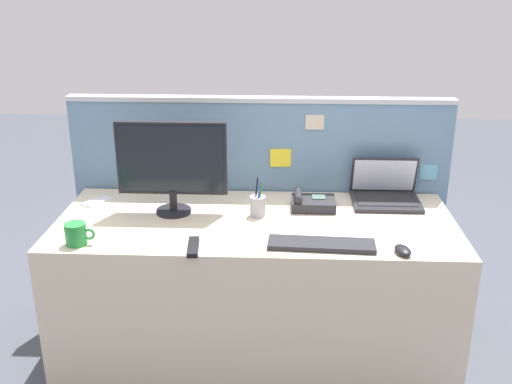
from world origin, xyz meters
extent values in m
plane|color=#424751|center=(0.00, 0.00, 0.00)|extent=(10.00, 10.00, 0.00)
cube|color=beige|center=(0.00, 0.00, 0.36)|extent=(1.84, 0.76, 0.71)
cube|color=#6084A3|center=(0.00, 0.42, 0.59)|extent=(1.95, 0.06, 1.18)
cube|color=#B7BAC1|center=(0.00, 0.42, 1.19)|extent=(1.95, 0.07, 0.02)
cube|color=beige|center=(0.28, 0.39, 1.08)|extent=(0.09, 0.01, 0.07)
cube|color=#66ADD1|center=(0.87, 0.39, 0.83)|extent=(0.09, 0.01, 0.08)
cube|color=yellow|center=(0.11, 0.39, 0.90)|extent=(0.11, 0.01, 0.09)
cube|color=yellow|center=(-0.27, 0.39, 0.91)|extent=(0.08, 0.01, 0.09)
cylinder|color=black|center=(-0.39, 0.07, 0.72)|extent=(0.17, 0.17, 0.02)
cylinder|color=black|center=(-0.39, 0.07, 0.78)|extent=(0.04, 0.04, 0.09)
cube|color=black|center=(-0.39, 0.09, 0.98)|extent=(0.51, 0.03, 0.35)
cube|color=black|center=(-0.39, 0.07, 0.98)|extent=(0.48, 0.01, 0.32)
cube|color=#232328|center=(0.63, 0.24, 0.72)|extent=(0.33, 0.27, 0.02)
cube|color=black|center=(0.63, 0.25, 0.73)|extent=(0.29, 0.20, 0.00)
cube|color=#232328|center=(0.63, 0.35, 0.83)|extent=(0.33, 0.07, 0.19)
cube|color=silver|center=(0.63, 0.34, 0.83)|extent=(0.31, 0.06, 0.17)
cube|color=#232328|center=(0.27, 0.16, 0.74)|extent=(0.21, 0.16, 0.05)
cube|color=#4C6B5B|center=(0.30, 0.18, 0.76)|extent=(0.06, 0.06, 0.01)
cylinder|color=#232328|center=(0.20, 0.16, 0.78)|extent=(0.04, 0.15, 0.04)
cube|color=#232328|center=(0.29, -0.27, 0.72)|extent=(0.45, 0.14, 0.02)
ellipsoid|color=black|center=(0.62, -0.32, 0.73)|extent=(0.08, 0.11, 0.03)
cylinder|color=#99999E|center=(0.01, 0.05, 0.76)|extent=(0.08, 0.08, 0.10)
cylinder|color=black|center=(0.00, 0.07, 0.82)|extent=(0.02, 0.02, 0.15)
cylinder|color=#238438|center=(0.02, 0.05, 0.82)|extent=(0.02, 0.03, 0.13)
cylinder|color=blue|center=(0.01, 0.04, 0.82)|extent=(0.02, 0.02, 0.14)
cylinder|color=red|center=(0.02, 0.07, 0.82)|extent=(0.01, 0.02, 0.13)
cube|color=silver|center=(-0.80, 0.19, 0.72)|extent=(0.13, 0.17, 0.01)
cube|color=black|center=(-0.24, -0.32, 0.72)|extent=(0.06, 0.17, 0.02)
cylinder|color=#238438|center=(-0.74, -0.29, 0.76)|extent=(0.09, 0.09, 0.09)
torus|color=#238438|center=(-0.69, -0.29, 0.76)|extent=(0.05, 0.01, 0.05)
camera|label=1|loc=(0.12, -2.55, 1.82)|focal=42.26mm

